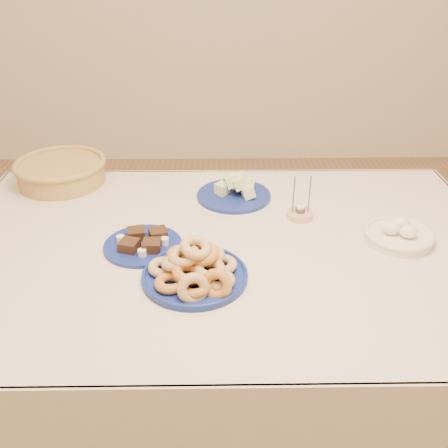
{
  "coord_description": "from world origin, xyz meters",
  "views": [
    {
      "loc": [
        -0.02,
        -1.28,
        1.56
      ],
      "look_at": [
        0.0,
        -0.05,
        0.85
      ],
      "focal_mm": 40.0,
      "sensor_mm": 36.0,
      "label": 1
    }
  ],
  "objects": [
    {
      "name": "egg_bowl",
      "position": [
        0.53,
        0.01,
        0.77
      ],
      "size": [
        0.25,
        0.25,
        0.07
      ],
      "rotation": [
        0.0,
        0.0,
        -0.21
      ],
      "color": "silver",
      "rests_on": "dining_table"
    },
    {
      "name": "dining_table",
      "position": [
        0.0,
        0.0,
        0.64
      ],
      "size": [
        1.71,
        1.11,
        0.75
      ],
      "color": "brown",
      "rests_on": "ground"
    },
    {
      "name": "donut_platter",
      "position": [
        -0.08,
        -0.18,
        0.78
      ],
      "size": [
        0.33,
        0.33,
        0.13
      ],
      "rotation": [
        0.0,
        0.0,
        0.14
      ],
      "color": "navy",
      "rests_on": "dining_table"
    },
    {
      "name": "ground",
      "position": [
        0.0,
        0.0,
        0.0
      ],
      "size": [
        5.0,
        5.0,
        0.0
      ],
      "primitive_type": "plane",
      "color": "#8F6643",
      "rests_on": "ground"
    },
    {
      "name": "melon_plate",
      "position": [
        0.05,
        0.32,
        0.77
      ],
      "size": [
        0.3,
        0.3,
        0.09
      ],
      "rotation": [
        0.0,
        0.0,
        0.16
      ],
      "color": "navy",
      "rests_on": "dining_table"
    },
    {
      "name": "candle_holder",
      "position": [
        0.25,
        0.17,
        0.76
      ],
      "size": [
        0.09,
        0.09,
        0.15
      ],
      "rotation": [
        0.0,
        0.0,
        -0.01
      ],
      "color": "tan",
      "rests_on": "dining_table"
    },
    {
      "name": "brownie_plate",
      "position": [
        -0.24,
        -0.01,
        0.76
      ],
      "size": [
        0.26,
        0.26,
        0.04
      ],
      "rotation": [
        0.0,
        0.0,
        0.11
      ],
      "color": "navy",
      "rests_on": "dining_table"
    },
    {
      "name": "wicker_basket",
      "position": [
        -0.6,
        0.45,
        0.8
      ],
      "size": [
        0.45,
        0.45,
        0.09
      ],
      "rotation": [
        0.0,
        0.0,
        0.42
      ],
      "color": "olive",
      "rests_on": "dining_table"
    }
  ]
}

